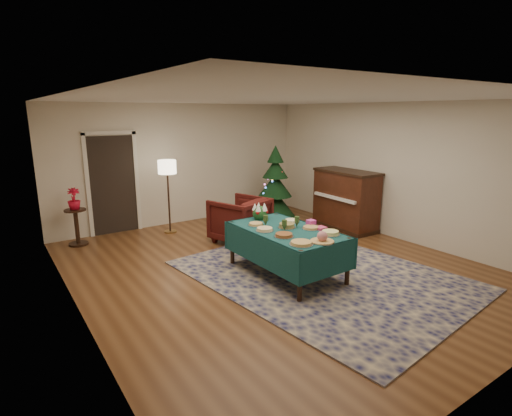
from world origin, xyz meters
TOP-DOWN VIEW (x-y plane):
  - room_shell at (0.00, 0.00)m, footprint 7.00×7.00m
  - doorway at (-1.60, 3.48)m, footprint 1.08×0.04m
  - rug at (0.38, -0.71)m, footprint 3.64×4.53m
  - buffet_table at (-0.04, -0.34)m, footprint 1.13×1.91m
  - platter_0 at (-0.33, -1.03)m, footprint 0.33×0.33m
  - platter_1 at (-0.02, -1.11)m, footprint 0.34×0.34m
  - platter_2 at (0.32, -0.93)m, footprint 0.28×0.28m
  - platter_3 at (-0.31, -0.61)m, footprint 0.29×0.29m
  - platter_4 at (0.29, -0.54)m, footprint 0.27×0.27m
  - platter_5 at (-0.37, -0.22)m, footprint 0.28×0.28m
  - platter_6 at (0.02, -0.27)m, footprint 0.28×0.28m
  - platter_7 at (0.30, -0.05)m, footprint 0.25×0.25m
  - platter_8 at (-0.30, 0.11)m, footprint 0.25×0.25m
  - goblet_0 at (-0.19, 0.00)m, footprint 0.08×0.08m
  - goblet_1 at (0.17, -0.33)m, footprint 0.08×0.08m
  - goblet_2 at (-0.12, -0.38)m, footprint 0.08×0.08m
  - napkin_stack at (0.40, -0.63)m, footprint 0.15×0.15m
  - gift_box at (0.40, -0.41)m, footprint 0.12×0.12m
  - centerpiece at (-0.02, 0.39)m, footprint 0.27×0.27m
  - armchair at (0.25, 1.47)m, footprint 1.18×1.15m
  - floor_lamp at (-0.65, 2.85)m, footprint 0.37×0.37m
  - side_table at (-2.45, 3.06)m, footprint 0.40×0.40m
  - potted_plant at (-2.45, 3.06)m, footprint 0.23×0.41m
  - christmas_tree at (1.82, 2.41)m, footprint 1.24×1.24m
  - piano at (2.67, 0.97)m, footprint 0.76×1.52m

SIDE VIEW (x-z plane):
  - rug at x=0.38m, z-range 0.00..0.02m
  - side_table at x=-2.45m, z-range -0.01..0.70m
  - armchair at x=0.25m, z-range 0.00..0.97m
  - buffet_table at x=-0.04m, z-range 0.22..0.96m
  - piano at x=2.67m, z-range -0.01..1.27m
  - platter_7 at x=0.30m, z-range 0.74..0.78m
  - platter_4 at x=0.29m, z-range 0.74..0.78m
  - platter_8 at x=-0.30m, z-range 0.74..0.78m
  - napkin_stack at x=0.40m, z-range 0.74..0.78m
  - platter_0 at x=-0.33m, z-range 0.74..0.78m
  - platter_3 at x=-0.31m, z-range 0.74..0.79m
  - platter_5 at x=-0.37m, z-range 0.74..0.79m
  - platter_2 at x=0.32m, z-range 0.74..0.80m
  - platter_6 at x=0.02m, z-range 0.74..0.81m
  - gift_box at x=0.40m, z-range 0.74..0.84m
  - christmas_tree at x=1.82m, z-range -0.09..1.68m
  - platter_1 at x=-0.02m, z-range 0.72..0.88m
  - potted_plant at x=-2.45m, z-range 0.71..0.94m
  - goblet_0 at x=-0.19m, z-range 0.74..0.92m
  - goblet_1 at x=0.17m, z-range 0.74..0.92m
  - goblet_2 at x=-0.12m, z-range 0.74..0.92m
  - centerpiece at x=-0.02m, z-range 0.71..1.02m
  - doorway at x=-1.60m, z-range 0.02..2.18m
  - floor_lamp at x=-0.65m, z-range 0.54..2.08m
  - room_shell at x=0.00m, z-range -2.15..4.85m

